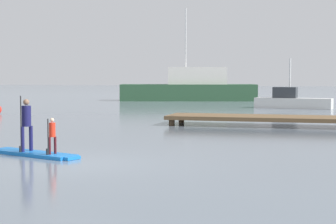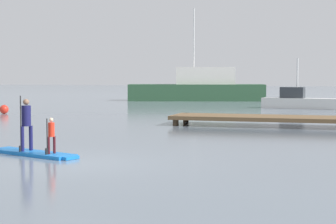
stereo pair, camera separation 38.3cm
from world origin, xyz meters
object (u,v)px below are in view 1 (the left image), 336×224
(paddler_adult, at_px, (26,121))
(paddler_child_solo, at_px, (52,134))
(paddleboard_near, at_px, (34,154))
(fishing_boat_white_large, at_px, (190,88))
(fishing_boat_green_midground, at_px, (292,101))

(paddler_adult, bearing_deg, paddler_child_solo, -20.60)
(paddleboard_near, relative_size, paddler_adult, 1.99)
(paddler_child_solo, xyz_separation_m, fishing_boat_white_large, (-4.46, 37.74, 0.48))
(fishing_boat_white_large, bearing_deg, paddler_child_solo, -83.26)
(fishing_boat_green_midground, bearing_deg, paddleboard_near, -102.85)
(paddler_child_solo, relative_size, fishing_boat_green_midground, 0.19)
(paddler_adult, xyz_separation_m, paddler_child_solo, (1.01, -0.38, -0.31))
(paddleboard_near, distance_m, paddler_child_solo, 0.99)
(paddler_adult, relative_size, fishing_boat_green_midground, 0.30)
(paddler_child_solo, distance_m, fishing_boat_green_midground, 27.61)
(fishing_boat_white_large, xyz_separation_m, fishing_boat_green_midground, (9.85, -10.67, -0.64))
(paddleboard_near, height_order, paddler_adult, paddler_adult)
(paddler_adult, distance_m, paddler_child_solo, 1.12)
(fishing_boat_white_large, bearing_deg, fishing_boat_green_midground, -47.28)
(paddler_adult, height_order, paddler_child_solo, paddler_adult)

